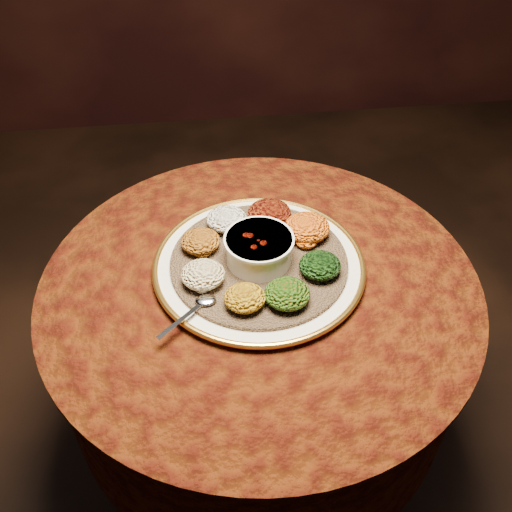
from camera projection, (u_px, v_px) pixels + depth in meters
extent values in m
plane|color=black|center=(259.00, 448.00, 1.74)|extent=(4.00, 4.00, 0.00)
cylinder|color=black|center=(259.00, 444.00, 1.73)|extent=(0.44, 0.44, 0.04)
cylinder|color=black|center=(259.00, 384.00, 1.51)|extent=(0.12, 0.12, 0.68)
cylinder|color=black|center=(260.00, 291.00, 1.27)|extent=(0.80, 0.80, 0.04)
cylinder|color=#3B1505|center=(259.00, 332.00, 1.37)|extent=(0.93, 0.93, 0.34)
cylinder|color=#3B1505|center=(260.00, 282.00, 1.25)|extent=(0.96, 0.96, 0.01)
cylinder|color=silver|center=(259.00, 266.00, 1.26)|extent=(0.57, 0.57, 0.02)
torus|color=gold|center=(259.00, 264.00, 1.26)|extent=(0.47, 0.47, 0.01)
cylinder|color=brown|center=(259.00, 261.00, 1.25)|extent=(0.43, 0.43, 0.01)
cylinder|color=white|center=(259.00, 249.00, 1.23)|extent=(0.14, 0.14, 0.06)
cylinder|color=white|center=(259.00, 239.00, 1.21)|extent=(0.15, 0.15, 0.01)
cylinder|color=#510C04|center=(259.00, 243.00, 1.21)|extent=(0.12, 0.12, 0.01)
ellipsoid|color=silver|center=(206.00, 300.00, 1.15)|extent=(0.04, 0.03, 0.01)
cube|color=silver|center=(181.00, 320.00, 1.12)|extent=(0.10, 0.09, 0.00)
ellipsoid|color=white|center=(227.00, 219.00, 1.32)|extent=(0.09, 0.09, 0.05)
ellipsoid|color=black|center=(269.00, 213.00, 1.33)|extent=(0.10, 0.10, 0.05)
ellipsoid|color=#AD6A0E|center=(307.00, 228.00, 1.29)|extent=(0.10, 0.10, 0.05)
ellipsoid|color=black|center=(320.00, 265.00, 1.20)|extent=(0.09, 0.09, 0.04)
ellipsoid|color=#A6390A|center=(287.00, 294.00, 1.14)|extent=(0.09, 0.09, 0.05)
ellipsoid|color=#AF820F|center=(245.00, 298.00, 1.14)|extent=(0.08, 0.08, 0.04)
ellipsoid|color=maroon|center=(203.00, 275.00, 1.18)|extent=(0.09, 0.09, 0.04)
ellipsoid|color=#975112|center=(200.00, 241.00, 1.26)|extent=(0.09, 0.08, 0.04)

